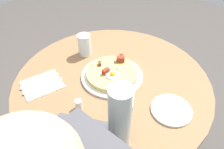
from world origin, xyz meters
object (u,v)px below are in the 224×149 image
object	(u,v)px
dining_table	(112,102)
breakfast_pizza	(112,73)
pizza_plate	(112,76)
bread_plate	(171,110)
water_bottle	(120,121)
knife	(43,86)
salt_shaker	(79,104)
water_glass	(84,45)
fork	(40,81)

from	to	relation	value
dining_table	breakfast_pizza	size ratio (longest dim) A/B	3.79
dining_table	breakfast_pizza	xyz separation A→B (m)	(0.01, 0.01, 0.19)
pizza_plate	breakfast_pizza	world-z (taller)	breakfast_pizza
bread_plate	water_bottle	xyz separation A→B (m)	(-0.25, 0.07, 0.13)
knife	water_bottle	bearing A→B (deg)	107.17
bread_plate	salt_shaker	world-z (taller)	salt_shaker
bread_plate	knife	size ratio (longest dim) A/B	0.90
pizza_plate	water_glass	bearing A→B (deg)	78.58
water_bottle	knife	bearing A→B (deg)	89.97
salt_shaker	pizza_plate	bearing A→B (deg)	5.09
pizza_plate	bread_plate	size ratio (longest dim) A/B	1.77
dining_table	water_glass	world-z (taller)	water_glass
salt_shaker	dining_table	bearing A→B (deg)	3.04
salt_shaker	fork	bearing A→B (deg)	92.80
knife	water_bottle	world-z (taller)	water_bottle
pizza_plate	water_bottle	world-z (taller)	water_bottle
breakfast_pizza	knife	world-z (taller)	breakfast_pizza
dining_table	fork	world-z (taller)	fork
breakfast_pizza	water_bottle	world-z (taller)	water_bottle
pizza_plate	breakfast_pizza	xyz separation A→B (m)	(0.00, 0.00, 0.02)
dining_table	salt_shaker	xyz separation A→B (m)	(-0.22, -0.01, 0.19)
pizza_plate	knife	bearing A→B (deg)	142.82
breakfast_pizza	bread_plate	distance (m)	0.31
dining_table	salt_shaker	bearing A→B (deg)	-176.96
bread_plate	fork	distance (m)	0.59
salt_shaker	knife	bearing A→B (deg)	96.11
dining_table	water_glass	bearing A→B (deg)	76.63
pizza_plate	salt_shaker	distance (m)	0.23
dining_table	knife	size ratio (longest dim) A/B	5.06
dining_table	fork	distance (m)	0.37
pizza_plate	fork	size ratio (longest dim) A/B	1.60
water_bottle	salt_shaker	size ratio (longest dim) A/B	6.05
pizza_plate	water_glass	world-z (taller)	water_glass
knife	water_glass	xyz separation A→B (m)	(0.30, 0.04, 0.05)
bread_plate	knife	bearing A→B (deg)	116.60
knife	salt_shaker	size ratio (longest dim) A/B	3.92
dining_table	water_bottle	bearing A→B (deg)	-135.93
fork	water_bottle	distance (m)	0.49
water_glass	fork	bearing A→B (deg)	-179.79
dining_table	knife	xyz separation A→B (m)	(-0.24, 0.20, 0.17)
knife	water_bottle	xyz separation A→B (m)	(-0.00, -0.43, 0.13)
breakfast_pizza	water_glass	world-z (taller)	water_glass
breakfast_pizza	water_glass	bearing A→B (deg)	78.93
knife	water_glass	world-z (taller)	water_glass
breakfast_pizza	knife	distance (m)	0.32
breakfast_pizza	bread_plate	size ratio (longest dim) A/B	1.48
knife	water_glass	bearing A→B (deg)	-156.01
breakfast_pizza	water_glass	xyz separation A→B (m)	(0.04, 0.23, 0.03)
pizza_plate	fork	xyz separation A→B (m)	(-0.24, 0.23, 0.00)
salt_shaker	bread_plate	bearing A→B (deg)	-51.75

